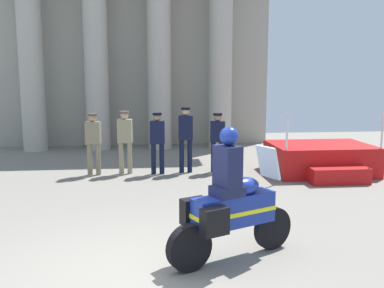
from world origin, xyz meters
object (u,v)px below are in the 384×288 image
at_px(officer_in_row_2, 157,138).
at_px(officer_in_row_4, 218,137).
at_px(officer_in_row_3, 186,134).
at_px(reviewing_stand, 321,159).
at_px(officer_in_row_0, 93,139).
at_px(officer_in_row_1, 125,137).
at_px(motorcycle_with_rider, 230,206).

height_order(officer_in_row_2, officer_in_row_4, officer_in_row_2).
distance_m(officer_in_row_3, officer_in_row_4, 0.86).
bearing_deg(officer_in_row_3, officer_in_row_4, -176.88).
bearing_deg(reviewing_stand, officer_in_row_0, 175.84).
bearing_deg(officer_in_row_4, officer_in_row_2, 8.60).
xyz_separation_m(reviewing_stand, officer_in_row_0, (-6.01, 0.44, 0.58)).
height_order(officer_in_row_0, officer_in_row_1, officer_in_row_1).
bearing_deg(motorcycle_with_rider, officer_in_row_0, 89.12).
bearing_deg(officer_in_row_4, motorcycle_with_rider, 87.70).
bearing_deg(officer_in_row_2, officer_in_row_1, -3.71).
relative_size(officer_in_row_3, motorcycle_with_rider, 0.91).
height_order(officer_in_row_1, officer_in_row_4, officer_in_row_1).
bearing_deg(officer_in_row_2, officer_in_row_0, 2.83).
xyz_separation_m(officer_in_row_4, motorcycle_with_rider, (-0.75, -5.65, -0.15)).
bearing_deg(officer_in_row_2, motorcycle_with_rider, 104.11).
xyz_separation_m(officer_in_row_1, officer_in_row_3, (1.61, -0.01, 0.05)).
bearing_deg(officer_in_row_1, motorcycle_with_rider, 112.05).
bearing_deg(officer_in_row_0, officer_in_row_3, -173.43).
relative_size(officer_in_row_2, motorcycle_with_rider, 0.84).
relative_size(officer_in_row_1, motorcycle_with_rider, 0.86).
xyz_separation_m(officer_in_row_0, officer_in_row_4, (3.29, 0.02, -0.01)).
bearing_deg(motorcycle_with_rider, officer_in_row_1, 81.66).
relative_size(officer_in_row_1, officer_in_row_4, 1.04).
distance_m(officer_in_row_0, motorcycle_with_rider, 6.18).
bearing_deg(officer_in_row_4, officer_in_row_1, 4.33).
xyz_separation_m(officer_in_row_1, officer_in_row_2, (0.85, -0.13, -0.02)).
xyz_separation_m(reviewing_stand, officer_in_row_1, (-5.20, 0.50, 0.61)).
bearing_deg(officer_in_row_0, officer_in_row_4, -174.33).
distance_m(officer_in_row_0, officer_in_row_3, 2.43).
xyz_separation_m(officer_in_row_0, officer_in_row_1, (0.82, 0.06, 0.03)).
bearing_deg(reviewing_stand, officer_in_row_2, 175.18).
relative_size(reviewing_stand, officer_in_row_4, 1.62).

